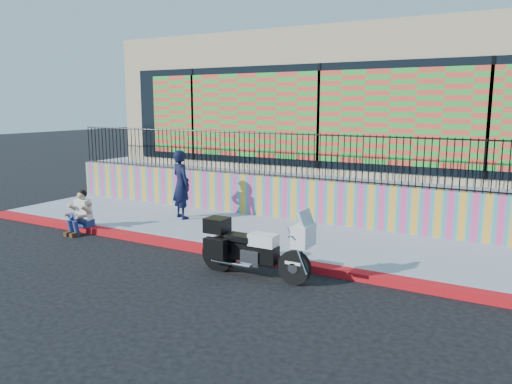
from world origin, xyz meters
The scene contains 10 objects.
ground centered at (0.00, 0.00, 0.00)m, with size 90.00×90.00×0.00m, color black.
red_curb centered at (0.00, 0.00, 0.07)m, with size 16.00×0.30×0.15m, color #B40F0C.
sidewalk centered at (0.00, 1.65, 0.07)m, with size 16.00×3.00×0.15m, color #99A4B8.
mural_wall centered at (0.00, 3.25, 0.70)m, with size 16.00×0.20×1.10m, color #EA3D85.
metal_fence centered at (0.00, 3.25, 1.85)m, with size 15.80×0.04×1.20m, color black, non-canonical shape.
elevated_platform centered at (0.00, 8.35, 0.62)m, with size 16.00×10.00×1.25m, color #99A4B8.
storefront_building centered at (0.00, 8.13, 3.25)m, with size 14.00×8.06×4.00m.
police_motorcycle centered at (0.80, -0.82, 0.58)m, with size 2.21×0.73×1.38m.
police_officer centered at (-2.96, 1.87, 1.07)m, with size 0.67×0.44×1.83m, color black.
seated_man centered at (-4.49, -0.25, 0.45)m, with size 0.54×0.71×1.06m.
Camera 1 is at (5.24, -8.55, 3.18)m, focal length 35.00 mm.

